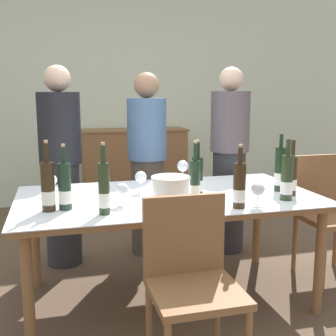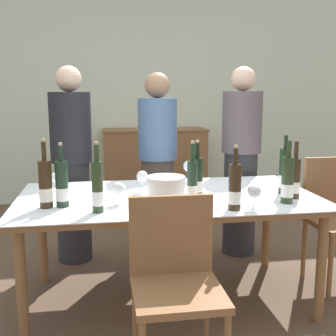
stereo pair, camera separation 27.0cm
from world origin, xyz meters
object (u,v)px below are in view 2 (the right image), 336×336
person_host (72,166)px  chair_near_front (175,274)px  ice_bucket (166,191)px  wine_glass_2 (56,179)px  wine_bottle_1 (288,181)px  wine_glass_4 (142,177)px  wine_bottle_0 (284,173)px  wine_bottle_4 (46,185)px  wine_bottle_2 (197,178)px  sideboard_cabinet (155,167)px  wine_bottle_8 (235,188)px  wine_bottle_3 (295,179)px  wine_bottle_5 (97,188)px  person_guest_left (158,165)px  wine_bottle_6 (192,182)px  wine_glass_0 (189,167)px  dining_table (168,204)px  wine_bottle_7 (62,185)px  wine_glass_3 (119,189)px  wine_glass_1 (254,192)px  person_guest_right (241,162)px

person_host → chair_near_front: bearing=-70.0°
ice_bucket → wine_glass_2: (-0.67, 0.47, -0.00)m
wine_bottle_1 → wine_glass_4: bearing=153.0°
wine_bottle_0 → wine_bottle_4: size_ratio=0.96×
wine_bottle_2 → chair_near_front: bearing=-111.0°
wine_bottle_2 → chair_near_front: wine_bottle_2 is taller
ice_bucket → chair_near_front: size_ratio=0.26×
sideboard_cabinet → wine_bottle_8: (0.08, -2.91, 0.38)m
wine_glass_4 → wine_bottle_3: bearing=-19.1°
person_host → wine_bottle_3: bearing=-35.3°
wine_bottle_2 → wine_bottle_5: (-0.62, -0.26, 0.02)m
wine_bottle_3 → person_guest_left: bearing=123.8°
sideboard_cabinet → person_guest_left: bearing=-96.5°
wine_bottle_5 → wine_bottle_3: bearing=5.9°
wine_bottle_0 → wine_bottle_3: (0.01, -0.13, -0.02)m
wine_bottle_6 → wine_bottle_8: (0.20, -0.20, 0.00)m
wine_glass_0 → wine_glass_2: size_ratio=1.18×
dining_table → wine_bottle_7: wine_bottle_7 is taller
wine_bottle_6 → person_guest_left: size_ratio=0.24×
wine_bottle_0 → wine_glass_3: 1.09m
wine_bottle_5 → chair_near_front: bearing=-49.8°
wine_bottle_5 → wine_glass_1: bearing=-5.2°
wine_glass_0 → wine_glass_4: size_ratio=1.09×
wine_bottle_7 → wine_glass_1: 1.11m
wine_bottle_5 → wine_glass_3: wine_bottle_5 is taller
dining_table → wine_bottle_7: size_ratio=5.10×
wine_bottle_7 → person_host: size_ratio=0.24×
wine_bottle_8 → wine_glass_3: bearing=161.0°
wine_bottle_3 → wine_glass_4: (-0.93, 0.32, -0.02)m
wine_bottle_8 → wine_glass_4: bearing=132.4°
wine_bottle_0 → wine_bottle_3: size_ratio=1.07×
wine_bottle_6 → person_host: bearing=127.4°
wine_glass_2 → person_host: person_host is taller
wine_glass_1 → wine_glass_3: wine_glass_1 is taller
wine_bottle_1 → wine_bottle_2: wine_bottle_1 is taller
wine_bottle_2 → wine_glass_0: wine_bottle_2 is taller
wine_bottle_6 → wine_glass_3: (-0.44, 0.02, -0.03)m
sideboard_cabinet → wine_bottle_4: 2.89m
wine_glass_0 → wine_glass_1: wine_glass_0 is taller
dining_table → wine_bottle_0: wine_bottle_0 is taller
person_guest_left → wine_bottle_4: bearing=-126.8°
wine_bottle_1 → wine_bottle_3: 0.14m
wine_bottle_0 → wine_bottle_8: (-0.44, -0.33, -0.01)m
wine_glass_0 → person_host: person_host is taller
wine_bottle_3 → wine_glass_2: wine_bottle_3 is taller
ice_bucket → wine_bottle_1: 0.73m
sideboard_cabinet → person_guest_right: size_ratio=0.81×
wine_bottle_2 → wine_glass_1: bearing=-53.0°
wine_glass_3 → wine_glass_0: bearing=46.8°
wine_bottle_5 → person_host: 1.17m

